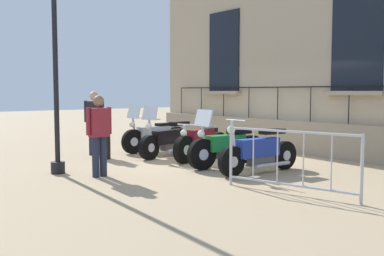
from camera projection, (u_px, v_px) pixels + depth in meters
name	position (u px, v px, depth m)	size (l,w,h in m)	color
ground_plane	(207.00, 160.00, 11.04)	(60.00, 60.00, 0.00)	tan
building_facade	(288.00, 26.00, 12.59)	(0.82, 10.53, 7.24)	tan
motorcycle_silver	(155.00, 136.00, 12.50)	(2.14, 0.64, 1.30)	black
motorcycle_black	(170.00, 140.00, 11.55)	(2.11, 0.73, 1.33)	black
motorcycle_maroon	(202.00, 143.00, 10.93)	(1.94, 0.68, 0.91)	black
motorcycle_green	(227.00, 147.00, 9.92)	(2.04, 0.67, 1.28)	black
motorcycle_blue	(259.00, 152.00, 9.21)	(2.11, 0.54, 1.12)	black
crowd_barrier	(290.00, 159.00, 7.32)	(0.56, 2.29, 1.05)	#B7B7BF
bollard	(106.00, 137.00, 11.09)	(0.19, 0.19, 1.09)	black
pedestrian_standing	(99.00, 131.00, 8.77)	(0.53, 0.23, 1.59)	#23283D
pedestrian_walking	(94.00, 119.00, 11.73)	(0.41, 0.41, 1.66)	#23283D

